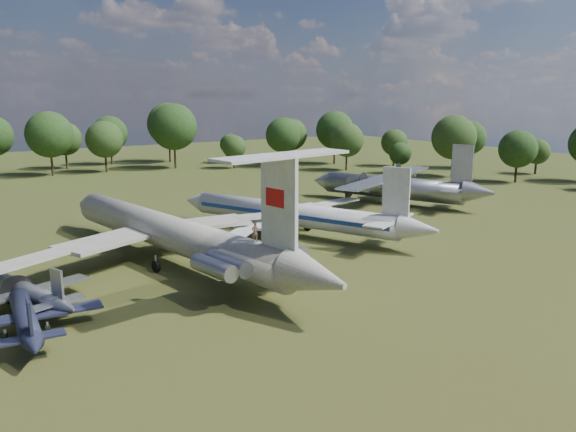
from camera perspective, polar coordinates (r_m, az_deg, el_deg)
ground at (r=64.84m, az=-8.52°, el=-4.62°), size 300.00×300.00×0.00m
il62_airliner at (r=64.65m, az=-11.84°, el=-2.32°), size 50.06×60.65×5.38m
tu104_jet at (r=76.33m, az=0.39°, el=-0.25°), size 46.64×52.34×4.31m
an12_transport at (r=99.48m, az=10.55°, el=2.59°), size 43.55×45.51×4.70m
small_prop_west at (r=49.34m, az=-25.12°, el=-9.71°), size 12.99×16.98×2.37m
small_prop_northwest at (r=55.19m, az=-24.86°, el=-7.40°), size 16.06×18.85×2.35m
person_on_il62 at (r=51.73m, az=-3.39°, el=-1.61°), size 0.67×0.45×1.80m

